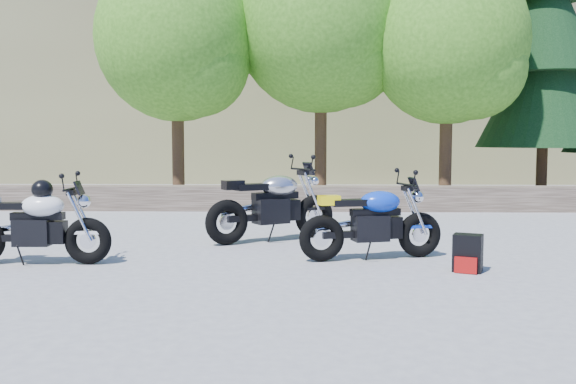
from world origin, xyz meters
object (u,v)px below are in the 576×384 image
(white_bike, at_px, (34,223))
(blue_bike, at_px, (373,223))
(backpack, at_px, (468,254))
(silver_bike, at_px, (273,206))

(white_bike, height_order, blue_bike, white_bike)
(blue_bike, bearing_deg, backpack, -51.09)
(white_bike, relative_size, backpack, 4.31)
(white_bike, distance_m, backpack, 4.96)
(white_bike, bearing_deg, blue_bike, 4.38)
(silver_bike, height_order, blue_bike, silver_bike)
(white_bike, bearing_deg, backpack, -5.05)
(silver_bike, xyz_separation_m, blue_bike, (1.28, -1.38, -0.06))
(white_bike, xyz_separation_m, backpack, (4.94, -0.29, -0.29))
(blue_bike, relative_size, backpack, 4.32)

